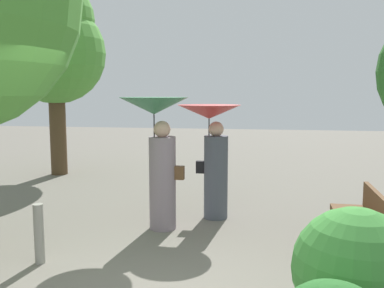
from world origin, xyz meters
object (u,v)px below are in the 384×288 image
at_px(person_right, 212,142).
at_px(person_left, 158,142).
at_px(tree_near_left, 55,44).
at_px(path_marker_post, 39,234).
at_px(park_bench, 364,220).

bearing_deg(person_right, person_left, 132.47).
distance_m(tree_near_left, path_marker_post, 6.38).
height_order(person_right, path_marker_post, person_right).
xyz_separation_m(person_right, tree_near_left, (-4.20, 3.04, 1.98)).
bearing_deg(park_bench, person_right, -124.00).
bearing_deg(park_bench, path_marker_post, -77.94).
relative_size(person_right, path_marker_post, 2.54).
distance_m(park_bench, path_marker_post, 3.93).
bearing_deg(person_right, park_bench, -125.40).
relative_size(person_left, person_right, 1.07).
bearing_deg(person_right, path_marker_post, 139.88).
bearing_deg(person_left, park_bench, -105.70).
bearing_deg(path_marker_post, tree_near_left, 114.46).
bearing_deg(person_left, tree_near_left, 43.49).
xyz_separation_m(tree_near_left, path_marker_post, (2.36, -5.20, -2.86)).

